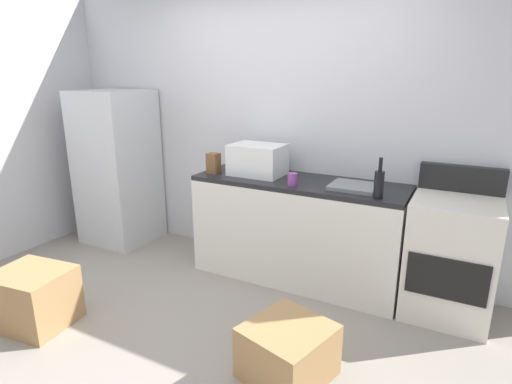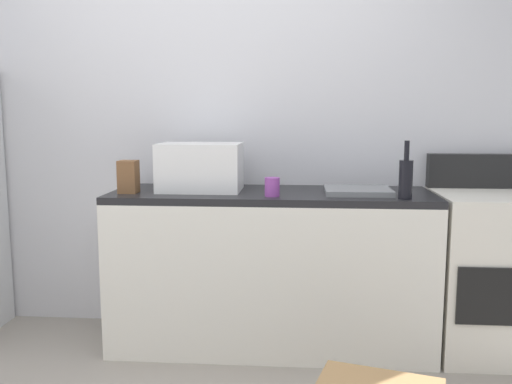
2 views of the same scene
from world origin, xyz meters
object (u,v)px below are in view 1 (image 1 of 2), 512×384
object	(u,v)px
coffee_mug	(293,179)
knife_block	(214,163)
stove_oven	(450,256)
wine_bottle	(379,184)
cardboard_box_medium	(34,298)
refrigerator	(118,168)
cardboard_box_large	(288,351)
microwave	(258,160)

from	to	relation	value
coffee_mug	knife_block	xyz separation A→B (m)	(-0.80, 0.06, 0.04)
stove_oven	wine_bottle	size ratio (longest dim) A/B	3.67
wine_bottle	coffee_mug	distance (m)	0.69
stove_oven	cardboard_box_medium	size ratio (longest dim) A/B	2.15
wine_bottle	cardboard_box_medium	distance (m)	2.63
stove_oven	cardboard_box_medium	bearing A→B (deg)	-149.26
refrigerator	cardboard_box_medium	world-z (taller)	refrigerator
wine_bottle	cardboard_box_large	xyz separation A→B (m)	(-0.26, -0.98, -0.84)
stove_oven	microwave	size ratio (longest dim) A/B	2.39
stove_oven	knife_block	distance (m)	2.08
refrigerator	wine_bottle	world-z (taller)	refrigerator
microwave	wine_bottle	size ratio (longest dim) A/B	1.53
refrigerator	coffee_mug	world-z (taller)	refrigerator
stove_oven	cardboard_box_large	size ratio (longest dim) A/B	2.30
stove_oven	coffee_mug	size ratio (longest dim) A/B	11.00
stove_oven	cardboard_box_large	world-z (taller)	stove_oven
stove_oven	knife_block	world-z (taller)	stove_oven
knife_block	cardboard_box_large	world-z (taller)	knife_block
wine_bottle	knife_block	distance (m)	1.49
cardboard_box_medium	stove_oven	bearing A→B (deg)	30.74
stove_oven	knife_block	xyz separation A→B (m)	(-2.00, -0.12, 0.52)
knife_block	cardboard_box_large	distance (m)	1.83
coffee_mug	knife_block	bearing A→B (deg)	175.44
coffee_mug	cardboard_box_large	bearing A→B (deg)	-67.58
refrigerator	wine_bottle	bearing A→B (deg)	-3.46
cardboard_box_large	cardboard_box_medium	size ratio (longest dim) A/B	0.93
refrigerator	stove_oven	xyz separation A→B (m)	(3.27, 0.06, -0.34)
stove_oven	wine_bottle	world-z (taller)	wine_bottle
coffee_mug	cardboard_box_medium	bearing A→B (deg)	-135.84
wine_bottle	cardboard_box_large	size ratio (longest dim) A/B	0.63
coffee_mug	microwave	bearing A→B (deg)	155.35
microwave	knife_block	size ratio (longest dim) A/B	2.56
microwave	cardboard_box_large	size ratio (longest dim) A/B	0.96
refrigerator	wine_bottle	distance (m)	2.76
wine_bottle	knife_block	xyz separation A→B (m)	(-1.49, 0.10, -0.02)
microwave	coffee_mug	world-z (taller)	microwave
coffee_mug	cardboard_box_medium	world-z (taller)	coffee_mug
stove_oven	coffee_mug	distance (m)	1.31
refrigerator	stove_oven	distance (m)	3.29
microwave	wine_bottle	distance (m)	1.13
stove_oven	microwave	bearing A→B (deg)	179.62
wine_bottle	cardboard_box_large	distance (m)	1.32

